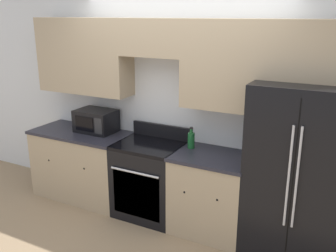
{
  "coord_description": "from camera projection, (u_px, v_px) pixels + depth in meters",
  "views": [
    {
      "loc": [
        1.83,
        -3.18,
        2.33
      ],
      "look_at": [
        0.0,
        0.31,
        1.14
      ],
      "focal_mm": 40.0,
      "sensor_mm": 36.0,
      "label": 1
    }
  ],
  "objects": [
    {
      "name": "wall_back",
      "position": [
        180.0,
        86.0,
        4.22
      ],
      "size": [
        8.0,
        0.39,
        2.6
      ],
      "color": "silver",
      "rests_on": "ground_plane"
    },
    {
      "name": "oven_range",
      "position": [
        150.0,
        179.0,
        4.43
      ],
      "size": [
        0.76,
        0.65,
        1.05
      ],
      "color": "black",
      "rests_on": "ground_plane"
    },
    {
      "name": "ground_plane",
      "position": [
        155.0,
        231.0,
        4.19
      ],
      "size": [
        12.0,
        12.0,
        0.0
      ],
      "primitive_type": "plane",
      "color": "#937A5B"
    },
    {
      "name": "refrigerator",
      "position": [
        299.0,
        171.0,
        3.62
      ],
      "size": [
        0.95,
        0.77,
        1.73
      ],
      "color": "black",
      "rests_on": "ground_plane"
    },
    {
      "name": "microwave",
      "position": [
        96.0,
        121.0,
        4.72
      ],
      "size": [
        0.49,
        0.36,
        0.28
      ],
      "color": "black",
      "rests_on": "lower_cabinets_left"
    },
    {
      "name": "lower_cabinets_left",
      "position": [
        83.0,
        164.0,
        4.88
      ],
      "size": [
        1.28,
        0.64,
        0.89
      ],
      "color": "tan",
      "rests_on": "ground_plane"
    },
    {
      "name": "lower_cabinets_right",
      "position": [
        211.0,
        193.0,
        4.08
      ],
      "size": [
        0.82,
        0.64,
        0.89
      ],
      "color": "tan",
      "rests_on": "ground_plane"
    },
    {
      "name": "bottle",
      "position": [
        191.0,
        140.0,
        4.15
      ],
      "size": [
        0.08,
        0.08,
        0.24
      ],
      "color": "#195928",
      "rests_on": "lower_cabinets_right"
    }
  ]
}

